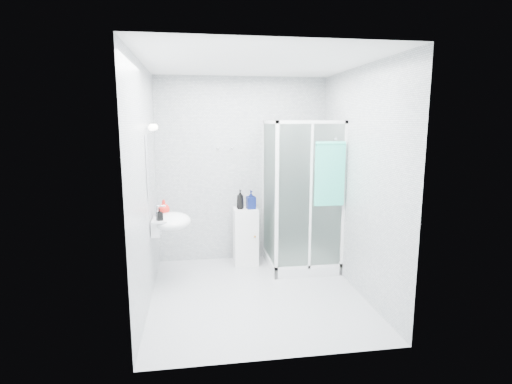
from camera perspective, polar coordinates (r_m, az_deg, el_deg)
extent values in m
cube|color=#B9BEBF|center=(4.42, 0.05, 1.12)|extent=(2.40, 2.60, 2.60)
cube|color=#B5B8BB|center=(4.80, 0.05, -14.38)|extent=(2.40, 2.60, 0.01)
cube|color=white|center=(4.41, 0.05, 18.01)|extent=(2.40, 2.60, 0.01)
cube|color=white|center=(5.69, 6.30, -9.80)|extent=(0.90, 0.90, 0.12)
cube|color=white|center=(5.26, 2.11, 9.97)|extent=(0.04, 0.90, 0.04)
cube|color=white|center=(4.94, 8.04, 9.88)|extent=(0.90, 0.04, 0.04)
cube|color=white|center=(4.94, 2.98, -1.49)|extent=(0.04, 0.04, 2.00)
cube|color=white|center=(5.34, 1.94, -0.17)|extent=(0.02, 0.82, 1.84)
cube|color=white|center=(5.02, 7.81, -0.91)|extent=(0.82, 0.02, 1.84)
cube|color=white|center=(5.03, 7.78, -0.88)|extent=(0.03, 0.04, 1.84)
cylinder|color=silver|center=(5.77, 5.54, 3.66)|extent=(0.02, 0.02, 1.00)
cylinder|color=silver|center=(5.71, 5.70, 8.32)|extent=(0.09, 0.05, 0.09)
cylinder|color=silver|center=(5.85, 5.90, 0.78)|extent=(0.12, 0.04, 0.12)
cylinder|color=silver|center=(5.00, 11.22, 7.49)|extent=(0.03, 0.05, 0.03)
cube|color=white|center=(4.95, -13.99, -4.74)|extent=(0.10, 0.40, 0.18)
ellipsoid|color=white|center=(4.92, -11.92, -4.13)|extent=(0.46, 0.56, 0.20)
cube|color=white|center=(4.92, -13.34, -3.59)|extent=(0.16, 0.50, 0.02)
cylinder|color=silver|center=(4.90, -14.08, -2.70)|extent=(0.04, 0.04, 0.16)
cylinder|color=silver|center=(4.89, -13.53, -1.94)|extent=(0.12, 0.02, 0.02)
cube|color=white|center=(4.82, -14.90, 3.92)|extent=(0.02, 0.60, 0.70)
cylinder|color=silver|center=(4.63, -15.15, 8.88)|extent=(0.05, 0.04, 0.04)
sphere|color=white|center=(4.63, -14.66, 8.91)|extent=(0.08, 0.08, 0.08)
cylinder|color=silver|center=(4.95, -14.75, 8.95)|extent=(0.05, 0.04, 0.04)
sphere|color=white|center=(4.95, -14.29, 8.97)|extent=(0.08, 0.08, 0.08)
cylinder|color=silver|center=(5.61, -5.51, 6.25)|extent=(0.02, 0.04, 0.02)
sphere|color=silver|center=(5.58, -5.50, 6.23)|extent=(0.03, 0.03, 0.03)
cylinder|color=silver|center=(5.62, -3.47, 6.29)|extent=(0.02, 0.04, 0.02)
sphere|color=silver|center=(5.60, -3.44, 6.27)|extent=(0.03, 0.03, 0.03)
cube|color=white|center=(5.63, -1.50, -6.33)|extent=(0.33, 0.33, 0.80)
cube|color=white|center=(5.48, -1.29, -6.80)|extent=(0.30, 0.01, 0.68)
sphere|color=#C3781B|center=(5.47, -0.17, -6.40)|extent=(0.03, 0.03, 0.03)
cube|color=#33C4A8|center=(5.00, 10.50, 2.41)|extent=(0.37, 0.04, 0.77)
cylinder|color=#33C4A8|center=(4.97, 10.64, 6.80)|extent=(0.37, 0.05, 0.05)
imported|color=black|center=(5.49, -2.27, -1.06)|extent=(0.12, 0.12, 0.27)
imported|color=#0D1850|center=(5.49, -0.72, -1.11)|extent=(0.13, 0.14, 0.26)
imported|color=red|center=(5.02, -13.03, -2.10)|extent=(0.15, 0.15, 0.18)
imported|color=black|center=(4.72, -13.62, -3.13)|extent=(0.08, 0.09, 0.14)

